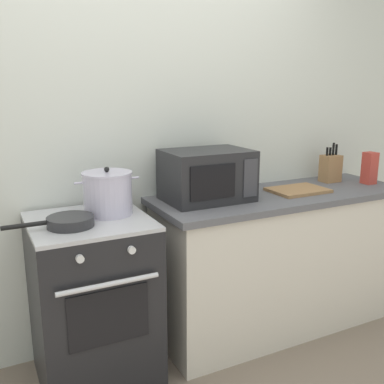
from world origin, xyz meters
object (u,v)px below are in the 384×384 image
object	(u,v)px
cutting_board	(298,190)
pasta_box	(370,168)
microwave	(207,175)
stove	(93,302)
knife_block	(331,168)
stock_pot	(108,193)
frying_pan	(69,222)

from	to	relation	value
cutting_board	pasta_box	size ratio (longest dim) A/B	1.64
microwave	pasta_box	distance (m)	1.23
cutting_board	pasta_box	distance (m)	0.61
stove	microwave	bearing A→B (deg)	6.20
stove	knife_block	bearing A→B (deg)	4.58
stove	knife_block	distance (m)	1.85
pasta_box	cutting_board	bearing A→B (deg)	177.13
stock_pot	frying_pan	size ratio (longest dim) A/B	0.81
stock_pot	cutting_board	bearing A→B (deg)	-2.32
stove	frying_pan	xyz separation A→B (m)	(-0.11, -0.08, 0.48)
stove	knife_block	size ratio (longest dim) A/B	3.32
cutting_board	pasta_box	bearing A→B (deg)	-2.87
stock_pot	pasta_box	bearing A→B (deg)	-2.50
stock_pot	frying_pan	xyz separation A→B (m)	(-0.23, -0.13, -0.09)
frying_pan	pasta_box	bearing A→B (deg)	1.28
stock_pot	pasta_box	size ratio (longest dim) A/B	1.57
stock_pot	frying_pan	bearing A→B (deg)	-151.54
microwave	frying_pan	bearing A→B (deg)	-169.62
frying_pan	microwave	bearing A→B (deg)	10.38
knife_block	microwave	bearing A→B (deg)	-176.56
stock_pot	knife_block	xyz separation A→B (m)	(1.64, 0.09, -0.02)
stove	stock_pot	size ratio (longest dim) A/B	2.67
knife_block	stove	bearing A→B (deg)	-175.42
cutting_board	knife_block	size ratio (longest dim) A/B	1.30
stock_pot	pasta_box	world-z (taller)	stock_pot
stove	knife_block	xyz separation A→B (m)	(1.76, 0.14, 0.56)
stock_pot	microwave	world-z (taller)	microwave
stove	frying_pan	distance (m)	0.50
frying_pan	cutting_board	xyz separation A→B (m)	(1.47, 0.08, -0.02)
cutting_board	pasta_box	world-z (taller)	pasta_box
frying_pan	stove	bearing A→B (deg)	33.53
stove	stock_pot	xyz separation A→B (m)	(0.12, 0.05, 0.57)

